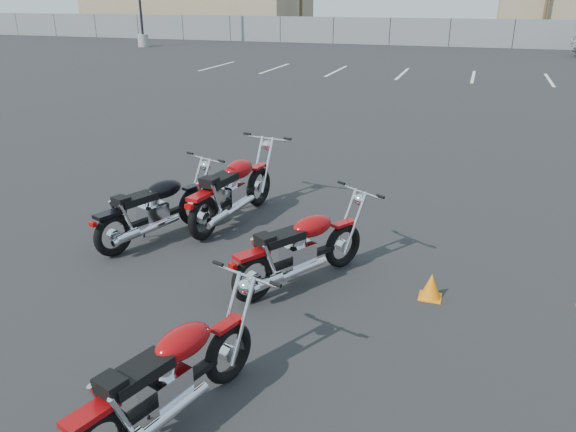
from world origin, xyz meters
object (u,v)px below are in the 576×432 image
(motorcycle_front_red, at_px, (233,190))
(motorcycle_third_red, at_px, (301,249))
(motorcycle_rear_red, at_px, (169,378))
(motorcycle_second_black, at_px, (155,209))

(motorcycle_front_red, relative_size, motorcycle_third_red, 1.19)
(motorcycle_front_red, xyz_separation_m, motorcycle_rear_red, (1.31, -4.22, -0.06))
(motorcycle_third_red, xyz_separation_m, motorcycle_rear_red, (-0.27, -2.63, -0.01))
(motorcycle_front_red, bearing_deg, motorcycle_rear_red, -72.68)
(motorcycle_second_black, xyz_separation_m, motorcycle_third_red, (2.34, -0.60, -0.01))
(motorcycle_front_red, height_order, motorcycle_second_black, motorcycle_front_red)
(motorcycle_rear_red, bearing_deg, motorcycle_third_red, 84.21)
(motorcycle_third_red, height_order, motorcycle_rear_red, motorcycle_third_red)
(motorcycle_third_red, relative_size, motorcycle_rear_red, 0.96)
(motorcycle_front_red, relative_size, motorcycle_second_black, 1.12)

